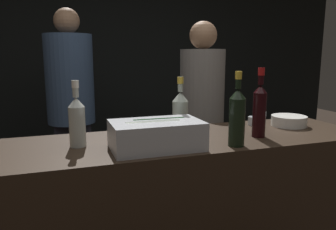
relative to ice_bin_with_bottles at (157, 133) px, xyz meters
name	(u,v)px	position (x,y,z in m)	size (l,w,h in m)	color
wall_back_chalkboard	(102,55)	(0.11, 2.57, 0.36)	(6.40, 0.06, 2.80)	black
bar_counter	(170,229)	(0.11, 0.13, -0.56)	(2.15, 0.58, 0.97)	#2D2116
ice_bin_with_bottles	(157,133)	(0.00, 0.00, 0.00)	(0.41, 0.25, 0.13)	#B7BABF
bowl_white	(289,120)	(0.89, 0.21, -0.04)	(0.21, 0.21, 0.06)	silver
candle_votive	(254,121)	(0.70, 0.30, -0.04)	(0.07, 0.07, 0.05)	silver
white_wine_bottle	(77,120)	(-0.34, 0.15, 0.06)	(0.07, 0.07, 0.31)	#B2B7AD
rose_wine_bottle	(180,112)	(0.19, 0.20, 0.05)	(0.08, 0.08, 0.31)	#9EA899
red_wine_bottle_tall	(260,108)	(0.56, 0.04, 0.08)	(0.07, 0.07, 0.36)	black
champagne_bottle	(237,116)	(0.36, -0.08, 0.07)	(0.08, 0.08, 0.35)	black
person_in_hoodie	(202,116)	(0.66, 0.95, -0.13)	(0.35, 0.35, 1.65)	black
person_blond_tee	(71,103)	(-0.31, 1.52, -0.06)	(0.40, 0.40, 1.77)	black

